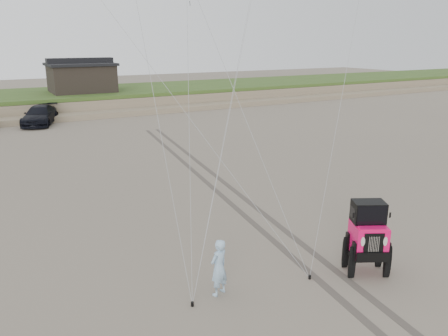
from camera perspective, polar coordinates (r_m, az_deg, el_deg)
The scene contains 9 objects.
ground at distance 13.52m, azimuth 9.02°, elevation -13.40°, with size 160.00×160.00×0.00m, color #6B6054.
dune_ridge at distance 47.54m, azimuth -20.37°, elevation 8.17°, with size 160.00×14.25×1.73m.
cabin at distance 47.18m, azimuth -18.12°, elevation 11.28°, with size 6.40×5.40×3.35m.
truck_c at distance 39.37m, azimuth -22.91°, elevation 6.35°, with size 2.15×5.28×1.53m, color black.
jeep at distance 13.65m, azimuth 18.20°, elevation -9.60°, with size 2.03×4.71×1.75m, color #FC0C5F, non-canonical shape.
man at distance 12.00m, azimuth -0.68°, elevation -12.86°, with size 0.59×0.39×1.61m, color #7EAEC3.
stake_main at distance 11.92m, azimuth -4.16°, elevation -17.31°, with size 0.08×0.08×0.12m, color black.
stake_aux at distance 13.28m, azimuth 11.12°, elevation -13.81°, with size 0.08×0.08×0.12m, color black.
tire_tracks at distance 20.64m, azimuth -0.36°, elevation -2.54°, with size 5.22×29.74×0.01m.
Camera 1 is at (-7.50, -9.09, 6.63)m, focal length 35.00 mm.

